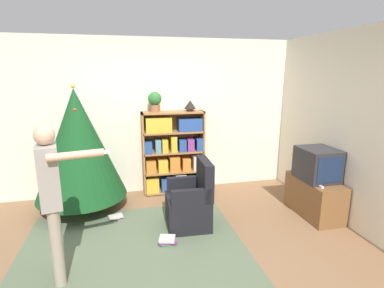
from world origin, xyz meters
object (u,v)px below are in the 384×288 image
Objects in this scene: standing_person at (52,193)px; potted_plant at (155,100)px; television at (318,164)px; table_lamp at (190,105)px; armchair at (191,204)px; christmas_tree at (78,144)px; bookshelf at (173,153)px.

standing_person is 4.81× the size of potted_plant.
table_lamp is at bearing 139.52° from television.
table_lamp is at bearing 126.74° from standing_person.
standing_person is at bearing -60.95° from armchair.
christmas_tree is 1.36m from potted_plant.
christmas_tree is (-3.32, 0.95, 0.25)m from television.
bookshelf reaches higher than armchair.
armchair is at bearing -75.82° from potted_plant.
potted_plant is 1.64× the size of table_lamp.
standing_person is (-1.49, -2.00, 0.24)m from bookshelf.
table_lamp reaches higher than armchair.
bookshelf is 0.95m from potted_plant.
standing_person is 7.91× the size of table_lamp.
table_lamp is (0.59, 0.00, -0.09)m from potted_plant.
television is at bearing -31.80° from potted_plant.
television is (1.86, -1.32, 0.08)m from bookshelf.
bookshelf is 7.05× the size of table_lamp.
television is 2.76× the size of table_lamp.
christmas_tree is at bearing 167.30° from standing_person.
armchair is 2.80× the size of potted_plant.
potted_plant is (1.21, 2.01, 0.67)m from standing_person.
christmas_tree is 1.20× the size of standing_person.
christmas_tree is 1.86m from armchair.
television is 0.29× the size of christmas_tree.
christmas_tree is 1.63m from standing_person.
table_lamp is at bearing 170.22° from armchair.
television is 1.88m from armchair.
bookshelf is 2.56× the size of television.
bookshelf is 2.51m from standing_person.
bookshelf is 1.54m from christmas_tree.
christmas_tree reaches higher than table_lamp.
bookshelf is 0.74× the size of christmas_tree.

